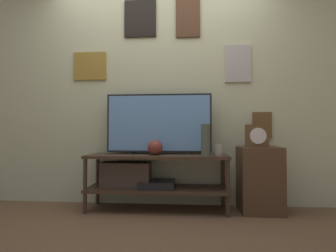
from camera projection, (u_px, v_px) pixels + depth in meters
ground_plane at (154, 218)px, 2.48m from camera, size 12.00×12.00×0.00m
wall_back at (160, 85)px, 3.02m from camera, size 6.40×0.08×2.70m
media_console at (145, 175)px, 2.75m from camera, size 1.47×0.42×0.57m
television at (159, 123)px, 2.84m from camera, size 1.14×0.05×0.65m
vase_round_glass at (155, 148)px, 2.71m from camera, size 0.16×0.16×0.16m
vase_tall_ceramic at (206, 140)px, 2.56m from camera, size 0.09×0.09×0.32m
candle_jar at (219, 150)px, 2.68m from camera, size 0.08×0.08×0.11m
side_table at (259, 179)px, 2.67m from camera, size 0.41×0.38×0.66m
mantel_clock at (257, 136)px, 2.65m from camera, size 0.21×0.11×0.23m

